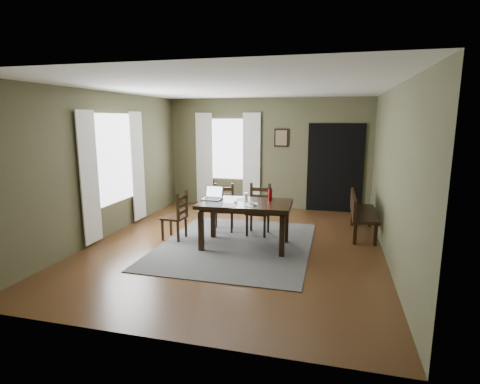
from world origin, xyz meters
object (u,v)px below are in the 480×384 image
(chair_back_right, at_px, (259,210))
(bench, at_px, (360,210))
(dining_table, at_px, (245,208))
(laptop, at_px, (213,196))
(water_bottle, at_px, (270,194))
(chair_end, at_px, (176,216))
(chair_back_left, at_px, (224,208))

(chair_back_right, xyz_separation_m, bench, (1.89, 0.44, 0.00))
(dining_table, distance_m, laptop, 0.65)
(dining_table, relative_size, laptop, 4.36)
(laptop, relative_size, water_bottle, 1.53)
(laptop, bearing_deg, water_bottle, 12.96)
(chair_back_right, relative_size, water_bottle, 4.00)
(chair_end, distance_m, bench, 3.48)
(chair_back_right, relative_size, laptop, 2.61)
(bench, bearing_deg, laptop, 113.24)
(chair_end, distance_m, chair_back_left, 1.04)
(dining_table, xyz_separation_m, chair_back_right, (0.08, 0.77, -0.22))
(chair_back_right, distance_m, laptop, 1.04)
(bench, bearing_deg, chair_back_left, 97.72)
(dining_table, xyz_separation_m, bench, (1.97, 1.21, -0.22))
(bench, height_order, laptop, laptop)
(chair_back_right, xyz_separation_m, water_bottle, (0.31, -0.55, 0.43))
(dining_table, height_order, laptop, laptop)
(dining_table, bearing_deg, water_bottle, 27.18)
(chair_end, relative_size, chair_back_right, 0.92)
(dining_table, distance_m, bench, 2.32)
(chair_back_right, bearing_deg, chair_back_left, 174.39)
(chair_back_left, xyz_separation_m, water_bottle, (1.04, -0.64, 0.46))
(laptop, bearing_deg, bench, 29.47)
(chair_back_left, distance_m, chair_back_right, 0.73)
(chair_back_right, height_order, water_bottle, water_bottle)
(chair_end, relative_size, laptop, 2.42)
(dining_table, height_order, bench, bench)
(bench, relative_size, water_bottle, 5.89)
(dining_table, relative_size, chair_back_left, 1.75)
(chair_end, relative_size, water_bottle, 3.70)
(water_bottle, bearing_deg, dining_table, -150.55)
(chair_back_left, xyz_separation_m, laptop, (0.03, -0.76, 0.41))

